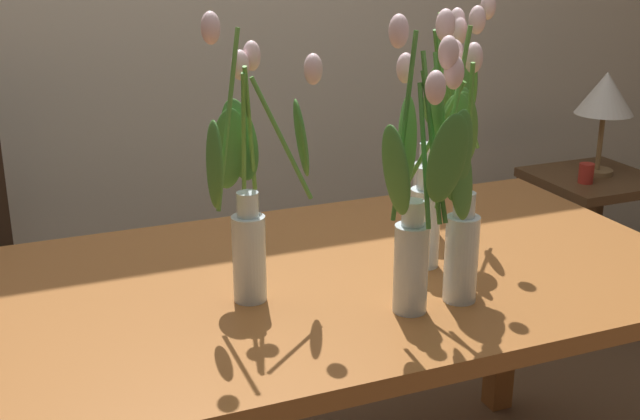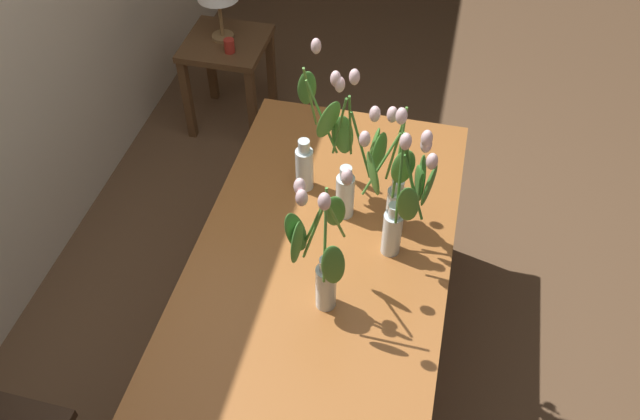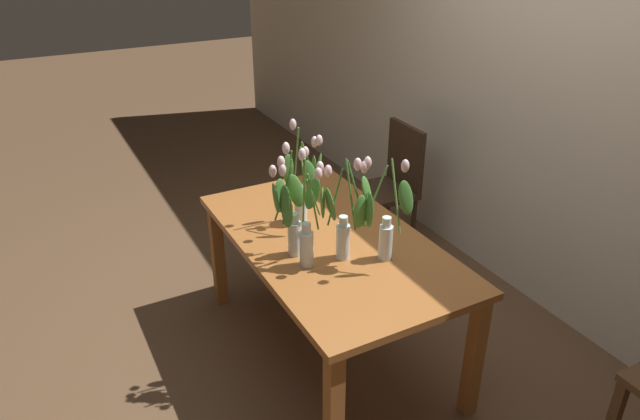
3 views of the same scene
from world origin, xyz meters
name	(u,v)px [view 2 (image 2 of 3)]	position (x,y,z in m)	size (l,w,h in m)	color
ground_plane	(322,359)	(0.00, 0.00, 0.00)	(18.00, 18.00, 0.00)	brown
dining_table	(323,267)	(0.00, 0.00, 0.65)	(1.60, 0.90, 0.74)	#A3602D
tulip_vase_0	(347,166)	(0.22, -0.04, 0.95)	(0.16, 0.25, 0.57)	silver
tulip_vase_1	(391,187)	(0.16, -0.20, 0.96)	(0.19, 0.20, 0.58)	silver
tulip_vase_2	(405,207)	(0.06, -0.26, 0.97)	(0.20, 0.16, 0.58)	silver
tulip_vase_3	(310,146)	(0.32, 0.12, 0.93)	(0.18, 0.21, 0.58)	silver
tulip_vase_4	(321,258)	(-0.21, -0.04, 0.96)	(0.24, 0.22, 0.58)	silver
side_table	(227,59)	(1.48, 0.89, 0.43)	(0.44, 0.44, 0.55)	brown
pillar_candle	(229,46)	(1.38, 0.83, 0.59)	(0.06, 0.06, 0.07)	#B72D23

